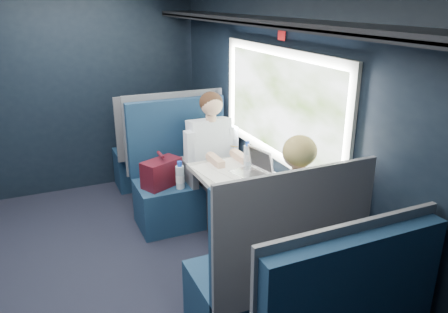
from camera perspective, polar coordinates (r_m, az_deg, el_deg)
name	(u,v)px	position (r m, az deg, el deg)	size (l,w,h in m)	color
ground	(120,285)	(3.69, -13.41, -16.07)	(2.80, 4.20, 0.01)	black
room_shell	(106,101)	(3.08, -15.19, 6.97)	(3.00, 4.40, 2.40)	black
table	(239,187)	(3.63, 1.92, -3.97)	(0.62, 1.00, 0.74)	#54565E
seat_bay_near	(183,180)	(4.39, -5.36, -3.03)	(1.04, 0.62, 1.26)	#0D2039
seat_bay_far	(271,275)	(3.00, 6.11, -15.15)	(1.04, 0.62, 1.26)	#0D2039
seat_row_front	(159,153)	(5.23, -8.49, 0.52)	(1.04, 0.51, 1.16)	#0D2039
man	(214,154)	(4.22, -1.36, 0.39)	(0.53, 0.56, 1.32)	black
woman	(292,215)	(3.07, 8.86, -7.52)	(0.53, 0.56, 1.32)	black
papers	(241,175)	(3.66, 2.27, -2.40)	(0.55, 0.79, 0.01)	white
laptop	(255,167)	(3.67, 4.03, -1.40)	(0.28, 0.34, 0.22)	silver
bottle_small	(247,155)	(3.82, 3.08, 0.18)	(0.07, 0.07, 0.23)	silver
cup	(247,152)	(4.07, 3.03, 0.54)	(0.06, 0.06, 0.08)	white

